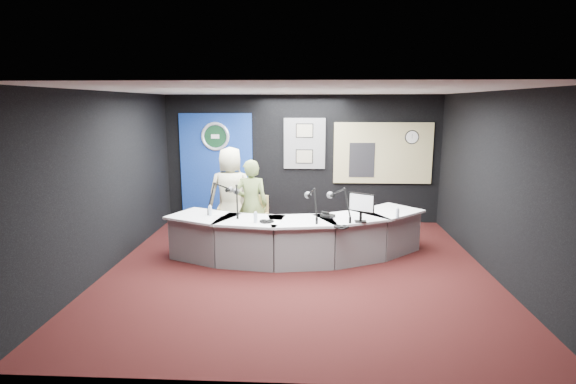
{
  "coord_description": "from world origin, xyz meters",
  "views": [
    {
      "loc": [
        0.19,
        -6.82,
        2.61
      ],
      "look_at": [
        -0.2,
        0.8,
        1.1
      ],
      "focal_mm": 28.0,
      "sensor_mm": 36.0,
      "label": 1
    }
  ],
  "objects_px": {
    "armchair_right": "(252,221)",
    "person_woman": "(251,205)",
    "person_man": "(231,193)",
    "broadcast_desk": "(296,236)",
    "armchair_left": "(231,213)"
  },
  "relations": [
    {
      "from": "person_man",
      "to": "broadcast_desk",
      "type": "bearing_deg",
      "value": 137.31
    },
    {
      "from": "armchair_left",
      "to": "broadcast_desk",
      "type": "bearing_deg",
      "value": -43.67
    },
    {
      "from": "armchair_right",
      "to": "person_woman",
      "type": "relative_size",
      "value": 0.62
    },
    {
      "from": "broadcast_desk",
      "to": "person_man",
      "type": "height_order",
      "value": "person_man"
    },
    {
      "from": "armchair_right",
      "to": "person_man",
      "type": "relative_size",
      "value": 0.56
    },
    {
      "from": "armchair_left",
      "to": "armchair_right",
      "type": "relative_size",
      "value": 1.03
    },
    {
      "from": "person_man",
      "to": "person_woman",
      "type": "relative_size",
      "value": 1.1
    },
    {
      "from": "broadcast_desk",
      "to": "armchair_left",
      "type": "bearing_deg",
      "value": 141.1
    },
    {
      "from": "armchair_left",
      "to": "armchair_right",
      "type": "bearing_deg",
      "value": -55.81
    },
    {
      "from": "armchair_right",
      "to": "broadcast_desk",
      "type": "bearing_deg",
      "value": -12.82
    },
    {
      "from": "broadcast_desk",
      "to": "armchair_left",
      "type": "height_order",
      "value": "armchair_left"
    },
    {
      "from": "armchair_right",
      "to": "person_man",
      "type": "distance_m",
      "value": 0.85
    },
    {
      "from": "broadcast_desk",
      "to": "person_man",
      "type": "bearing_deg",
      "value": 141.1
    },
    {
      "from": "armchair_left",
      "to": "person_woman",
      "type": "distance_m",
      "value": 0.8
    },
    {
      "from": "armchair_left",
      "to": "person_man",
      "type": "xyz_separation_m",
      "value": [
        0.0,
        0.0,
        0.38
      ]
    }
  ]
}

